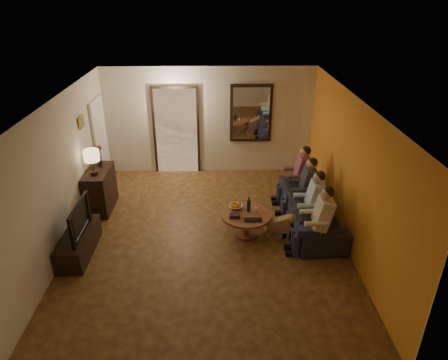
{
  "coord_description": "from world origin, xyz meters",
  "views": [
    {
      "loc": [
        0.16,
        -6.24,
        4.28
      ],
      "look_at": [
        0.3,
        0.3,
        1.05
      ],
      "focal_mm": 32.0,
      "sensor_mm": 36.0,
      "label": 1
    }
  ],
  "objects_px": {
    "person_d": "(298,177)",
    "coffee_table": "(246,224)",
    "table_lamp": "(92,163)",
    "laptop": "(253,221)",
    "dog": "(281,224)",
    "person_b": "(310,206)",
    "dresser": "(100,190)",
    "wine_bottle": "(249,204)",
    "sofa": "(311,211)",
    "bowl": "(236,207)",
    "person_a": "(318,224)",
    "tv": "(74,219)",
    "tv_stand": "(79,243)",
    "person_c": "(304,191)"
  },
  "relations": [
    {
      "from": "tv",
      "to": "bowl",
      "type": "height_order",
      "value": "tv"
    },
    {
      "from": "tv_stand",
      "to": "sofa",
      "type": "height_order",
      "value": "sofa"
    },
    {
      "from": "bowl",
      "to": "person_a",
      "type": "bearing_deg",
      "value": -30.84
    },
    {
      "from": "person_c",
      "to": "wine_bottle",
      "type": "relative_size",
      "value": 3.87
    },
    {
      "from": "bowl",
      "to": "laptop",
      "type": "xyz_separation_m",
      "value": [
        0.28,
        -0.5,
        -0.02
      ]
    },
    {
      "from": "person_a",
      "to": "bowl",
      "type": "distance_m",
      "value": 1.59
    },
    {
      "from": "dog",
      "to": "laptop",
      "type": "bearing_deg",
      "value": -146.88
    },
    {
      "from": "wine_bottle",
      "to": "tv_stand",
      "type": "bearing_deg",
      "value": -168.24
    },
    {
      "from": "person_d",
      "to": "person_b",
      "type": "bearing_deg",
      "value": -90.0
    },
    {
      "from": "sofa",
      "to": "person_d",
      "type": "xyz_separation_m",
      "value": [
        -0.1,
        0.9,
        0.28
      ]
    },
    {
      "from": "person_b",
      "to": "person_c",
      "type": "relative_size",
      "value": 1.0
    },
    {
      "from": "person_b",
      "to": "dog",
      "type": "height_order",
      "value": "person_b"
    },
    {
      "from": "laptop",
      "to": "tv",
      "type": "bearing_deg",
      "value": -174.45
    },
    {
      "from": "dresser",
      "to": "tv_stand",
      "type": "bearing_deg",
      "value": -90.0
    },
    {
      "from": "tv",
      "to": "dog",
      "type": "height_order",
      "value": "tv"
    },
    {
      "from": "dresser",
      "to": "dog",
      "type": "xyz_separation_m",
      "value": [
        3.59,
        -1.16,
        -0.16
      ]
    },
    {
      "from": "person_c",
      "to": "bowl",
      "type": "distance_m",
      "value": 1.42
    },
    {
      "from": "sofa",
      "to": "dresser",
      "type": "bearing_deg",
      "value": 77.5
    },
    {
      "from": "dog",
      "to": "person_c",
      "type": "bearing_deg",
      "value": 67.95
    },
    {
      "from": "coffee_table",
      "to": "dresser",
      "type": "bearing_deg",
      "value": 160.44
    },
    {
      "from": "person_b",
      "to": "person_d",
      "type": "xyz_separation_m",
      "value": [
        0.0,
        1.2,
        0.0
      ]
    },
    {
      "from": "coffee_table",
      "to": "laptop",
      "type": "bearing_deg",
      "value": -70.35
    },
    {
      "from": "person_b",
      "to": "laptop",
      "type": "bearing_deg",
      "value": -165.0
    },
    {
      "from": "laptop",
      "to": "table_lamp",
      "type": "bearing_deg",
      "value": 160.97
    },
    {
      "from": "person_b",
      "to": "tv_stand",
      "type": "bearing_deg",
      "value": -172.63
    },
    {
      "from": "coffee_table",
      "to": "bowl",
      "type": "xyz_separation_m",
      "value": [
        -0.18,
        0.22,
        0.26
      ]
    },
    {
      "from": "dog",
      "to": "coffee_table",
      "type": "relative_size",
      "value": 0.6
    },
    {
      "from": "dog",
      "to": "wine_bottle",
      "type": "relative_size",
      "value": 1.81
    },
    {
      "from": "tv",
      "to": "dog",
      "type": "distance_m",
      "value": 3.64
    },
    {
      "from": "tv",
      "to": "person_a",
      "type": "bearing_deg",
      "value": -90.9
    },
    {
      "from": "person_d",
      "to": "wine_bottle",
      "type": "xyz_separation_m",
      "value": [
        -1.13,
        -1.11,
        0.01
      ]
    },
    {
      "from": "dresser",
      "to": "laptop",
      "type": "height_order",
      "value": "dresser"
    },
    {
      "from": "person_b",
      "to": "wine_bottle",
      "type": "distance_m",
      "value": 1.13
    },
    {
      "from": "person_d",
      "to": "wine_bottle",
      "type": "distance_m",
      "value": 1.58
    },
    {
      "from": "person_d",
      "to": "bowl",
      "type": "relative_size",
      "value": 4.63
    },
    {
      "from": "sofa",
      "to": "person_a",
      "type": "bearing_deg",
      "value": 171.1
    },
    {
      "from": "person_d",
      "to": "coffee_table",
      "type": "distance_m",
      "value": 1.73
    },
    {
      "from": "table_lamp",
      "to": "wine_bottle",
      "type": "bearing_deg",
      "value": -13.66
    },
    {
      "from": "sofa",
      "to": "wine_bottle",
      "type": "relative_size",
      "value": 7.11
    },
    {
      "from": "coffee_table",
      "to": "tv",
      "type": "bearing_deg",
      "value": -169.91
    },
    {
      "from": "dresser",
      "to": "bowl",
      "type": "relative_size",
      "value": 3.82
    },
    {
      "from": "tv",
      "to": "bowl",
      "type": "relative_size",
      "value": 3.83
    },
    {
      "from": "dog",
      "to": "laptop",
      "type": "distance_m",
      "value": 0.59
    },
    {
      "from": "person_d",
      "to": "dog",
      "type": "distance_m",
      "value": 1.46
    },
    {
      "from": "dresser",
      "to": "person_b",
      "type": "distance_m",
      "value": 4.27
    },
    {
      "from": "table_lamp",
      "to": "coffee_table",
      "type": "relative_size",
      "value": 0.58
    },
    {
      "from": "dresser",
      "to": "wine_bottle",
      "type": "height_order",
      "value": "dresser"
    },
    {
      "from": "table_lamp",
      "to": "tv_stand",
      "type": "distance_m",
      "value": 1.65
    },
    {
      "from": "tv_stand",
      "to": "tv",
      "type": "height_order",
      "value": "tv"
    },
    {
      "from": "person_d",
      "to": "bowl",
      "type": "bearing_deg",
      "value": -143.94
    }
  ]
}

